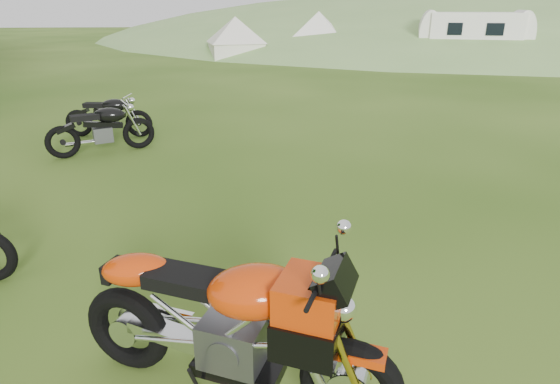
{
  "coord_description": "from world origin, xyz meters",
  "views": [
    {
      "loc": [
        -0.34,
        -4.64,
        2.64
      ],
      "look_at": [
        0.11,
        0.4,
        0.61
      ],
      "focal_mm": 30.0,
      "sensor_mm": 36.0,
      "label": 1
    }
  ],
  "objects_px": {
    "caravan": "(473,38)",
    "vintage_moto_c": "(101,128)",
    "sport_motorcycle": "(229,314)",
    "vintage_moto_d": "(108,115)",
    "tent_mid": "(318,33)",
    "tent_left": "(236,36)"
  },
  "relations": [
    {
      "from": "caravan",
      "to": "vintage_moto_c",
      "type": "bearing_deg",
      "value": -116.84
    },
    {
      "from": "sport_motorcycle",
      "to": "vintage_moto_d",
      "type": "distance_m",
      "value": 7.88
    },
    {
      "from": "vintage_moto_c",
      "to": "tent_mid",
      "type": "distance_m",
      "value": 18.9
    },
    {
      "from": "sport_motorcycle",
      "to": "vintage_moto_d",
      "type": "xyz_separation_m",
      "value": [
        -2.64,
        7.42,
        -0.21
      ]
    },
    {
      "from": "tent_mid",
      "to": "caravan",
      "type": "height_order",
      "value": "tent_mid"
    },
    {
      "from": "vintage_moto_d",
      "to": "tent_left",
      "type": "bearing_deg",
      "value": 86.94
    },
    {
      "from": "caravan",
      "to": "sport_motorcycle",
      "type": "bearing_deg",
      "value": -101.38
    },
    {
      "from": "sport_motorcycle",
      "to": "vintage_moto_d",
      "type": "height_order",
      "value": "sport_motorcycle"
    },
    {
      "from": "sport_motorcycle",
      "to": "caravan",
      "type": "relative_size",
      "value": 0.45
    },
    {
      "from": "tent_mid",
      "to": "caravan",
      "type": "bearing_deg",
      "value": -14.31
    },
    {
      "from": "vintage_moto_c",
      "to": "vintage_moto_d",
      "type": "relative_size",
      "value": 1.06
    },
    {
      "from": "sport_motorcycle",
      "to": "tent_left",
      "type": "relative_size",
      "value": 0.87
    },
    {
      "from": "vintage_moto_c",
      "to": "vintage_moto_d",
      "type": "bearing_deg",
      "value": 74.65
    },
    {
      "from": "sport_motorcycle",
      "to": "tent_mid",
      "type": "height_order",
      "value": "tent_mid"
    },
    {
      "from": "vintage_moto_c",
      "to": "tent_mid",
      "type": "xyz_separation_m",
      "value": [
        7.04,
        17.52,
        0.72
      ]
    },
    {
      "from": "caravan",
      "to": "vintage_moto_d",
      "type": "bearing_deg",
      "value": -119.87
    },
    {
      "from": "vintage_moto_d",
      "to": "tent_left",
      "type": "xyz_separation_m",
      "value": [
        2.75,
        15.79,
        0.67
      ]
    },
    {
      "from": "vintage_moto_d",
      "to": "caravan",
      "type": "height_order",
      "value": "caravan"
    },
    {
      "from": "sport_motorcycle",
      "to": "tent_left",
      "type": "height_order",
      "value": "tent_left"
    },
    {
      "from": "sport_motorcycle",
      "to": "tent_mid",
      "type": "bearing_deg",
      "value": 103.56
    },
    {
      "from": "tent_left",
      "to": "vintage_moto_d",
      "type": "bearing_deg",
      "value": -109.35
    },
    {
      "from": "sport_motorcycle",
      "to": "tent_left",
      "type": "xyz_separation_m",
      "value": [
        0.11,
        23.21,
        0.46
      ]
    }
  ]
}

